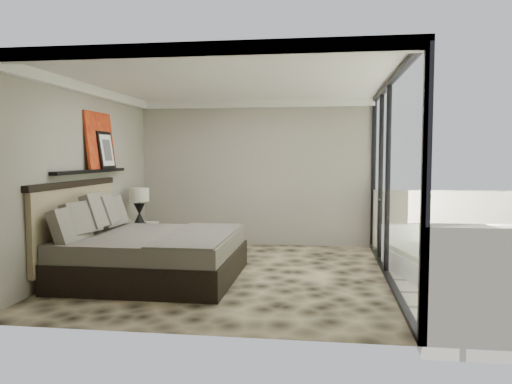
# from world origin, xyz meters

# --- Properties ---
(floor) EXTENTS (5.00, 5.00, 0.00)m
(floor) POSITION_xyz_m (0.00, 0.00, 0.00)
(floor) COLOR black
(floor) RESTS_ON ground
(ceiling) EXTENTS (4.50, 5.00, 0.02)m
(ceiling) POSITION_xyz_m (0.00, 0.00, 2.79)
(ceiling) COLOR silver
(ceiling) RESTS_ON back_wall
(back_wall) EXTENTS (4.50, 0.02, 2.80)m
(back_wall) POSITION_xyz_m (0.00, 2.49, 1.40)
(back_wall) COLOR gray
(back_wall) RESTS_ON floor
(left_wall) EXTENTS (0.02, 5.00, 2.80)m
(left_wall) POSITION_xyz_m (-2.24, 0.00, 1.40)
(left_wall) COLOR gray
(left_wall) RESTS_ON floor
(glass_wall) EXTENTS (0.08, 5.00, 2.80)m
(glass_wall) POSITION_xyz_m (2.25, 0.00, 1.40)
(glass_wall) COLOR white
(glass_wall) RESTS_ON floor
(terrace_slab) EXTENTS (3.00, 5.00, 0.12)m
(terrace_slab) POSITION_xyz_m (3.75, 0.00, -0.06)
(terrace_slab) COLOR beige
(terrace_slab) RESTS_ON ground
(picture_ledge) EXTENTS (0.12, 2.20, 0.05)m
(picture_ledge) POSITION_xyz_m (-2.18, 0.10, 1.50)
(picture_ledge) COLOR black
(picture_ledge) RESTS_ON left_wall
(bed) EXTENTS (2.37, 2.29, 1.31)m
(bed) POSITION_xyz_m (-1.14, -0.40, 0.38)
(bed) COLOR black
(bed) RESTS_ON floor
(nightstand) EXTENTS (0.67, 0.67, 0.58)m
(nightstand) POSITION_xyz_m (-1.99, 1.49, 0.29)
(nightstand) COLOR black
(nightstand) RESTS_ON floor
(table_lamp) EXTENTS (0.35, 0.35, 0.64)m
(table_lamp) POSITION_xyz_m (-1.95, 1.44, 0.93)
(table_lamp) COLOR black
(table_lamp) RESTS_ON nightstand
(abstract_canvas) EXTENTS (0.13, 0.90, 0.90)m
(abstract_canvas) POSITION_xyz_m (-2.19, 0.43, 1.97)
(abstract_canvas) COLOR #AC440E
(abstract_canvas) RESTS_ON picture_ledge
(framed_print) EXTENTS (0.11, 0.50, 0.60)m
(framed_print) POSITION_xyz_m (-2.14, 0.52, 1.82)
(framed_print) COLOR black
(framed_print) RESTS_ON picture_ledge
(ottoman) EXTENTS (0.57, 0.57, 0.48)m
(ottoman) POSITION_xyz_m (4.26, 1.40, 0.24)
(ottoman) COLOR white
(ottoman) RESTS_ON terrace_slab
(lounger) EXTENTS (1.24, 1.85, 0.66)m
(lounger) POSITION_xyz_m (2.85, 0.26, 0.21)
(lounger) COLOR white
(lounger) RESTS_ON terrace_slab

